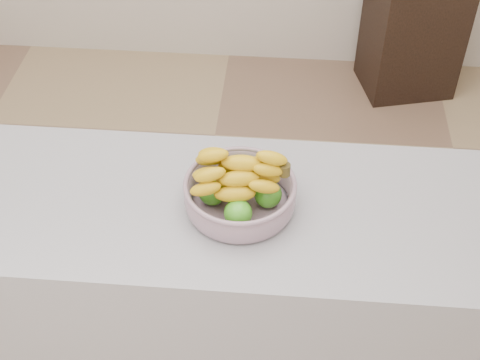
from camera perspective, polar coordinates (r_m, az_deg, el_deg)
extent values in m
plane|color=#A08762|center=(2.70, -5.15, -13.00)|extent=(4.00, 4.00, 0.00)
cube|color=#A1A0A9|center=(2.24, -6.47, -9.91)|extent=(2.00, 0.60, 0.90)
cube|color=black|center=(3.78, 14.71, 13.13)|extent=(0.55, 0.48, 0.84)
cylinder|color=#A8B6C9|center=(1.87, 0.00, -2.10)|extent=(0.27, 0.27, 0.01)
torus|color=#A8B6C9|center=(1.81, 0.00, -0.36)|extent=(0.31, 0.31, 0.01)
sphere|color=#3A9D1B|center=(1.78, -0.16, -2.85)|extent=(0.08, 0.08, 0.08)
sphere|color=#3A9D1B|center=(1.83, 2.41, -1.23)|extent=(0.08, 0.08, 0.08)
sphere|color=#3A9D1B|center=(1.89, 0.15, 0.52)|extent=(0.08, 0.08, 0.08)
sphere|color=#3A9D1B|center=(1.84, -2.40, -1.00)|extent=(0.08, 0.08, 0.08)
ellipsoid|color=yellow|center=(1.77, -0.44, -1.18)|extent=(0.20, 0.07, 0.05)
ellipsoid|color=yellow|center=(1.81, -0.33, -0.09)|extent=(0.20, 0.05, 0.05)
ellipsoid|color=yellow|center=(1.84, -0.22, 0.97)|extent=(0.20, 0.07, 0.05)
ellipsoid|color=yellow|center=(1.76, -0.06, 0.13)|extent=(0.20, 0.09, 0.05)
ellipsoid|color=yellow|center=(1.80, 0.06, 1.29)|extent=(0.20, 0.08, 0.05)
ellipsoid|color=yellow|center=(1.76, 0.20, 1.45)|extent=(0.20, 0.05, 0.05)
cylinder|color=#443915|center=(1.77, 3.83, 0.89)|extent=(0.03, 0.03, 0.03)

